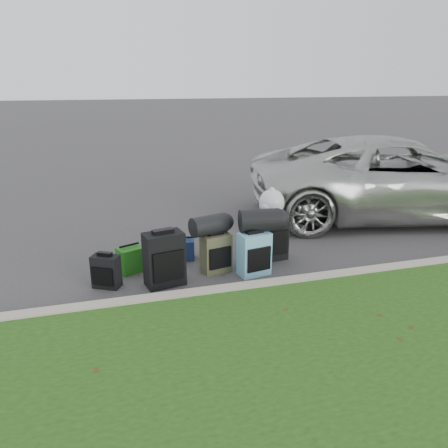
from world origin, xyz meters
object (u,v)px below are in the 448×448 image
object	(u,v)px
suitcase_large_black_right	(272,238)
tote_green	(130,260)
suv	(396,177)
suitcase_teal	(254,254)
suitcase_large_black_left	(164,259)
tote_navy	(185,249)
suitcase_olive	(216,253)
suitcase_small_black	(106,271)

from	to	relation	value
suitcase_large_black_right	tote_green	world-z (taller)	suitcase_large_black_right
suv	suitcase_teal	distance (m)	4.01
suitcase_large_black_left	tote_navy	bearing A→B (deg)	50.55
suitcase_olive	tote_green	world-z (taller)	suitcase_olive
suitcase_large_black_left	tote_navy	xyz separation A→B (m)	(0.41, 0.77, -0.20)
suitcase_olive	suitcase_teal	distance (m)	0.53
suitcase_small_black	tote_navy	distance (m)	1.31
suitcase_large_black_right	tote_green	size ratio (longest dim) A/B	1.89
suitcase_large_black_right	tote_navy	bearing A→B (deg)	158.70
suitcase_large_black_left	suitcase_olive	size ratio (longest dim) A/B	1.32
suv	tote_green	bearing A→B (deg)	117.06
suitcase_olive	suitcase_teal	size ratio (longest dim) A/B	0.90
suitcase_olive	suitcase_teal	bearing A→B (deg)	-39.31
suitcase_olive	tote_navy	bearing A→B (deg)	109.99
suitcase_large_black_left	suitcase_teal	world-z (taller)	suitcase_large_black_left
suv	suitcase_olive	bearing A→B (deg)	124.65
suitcase_small_black	suitcase_large_black_left	world-z (taller)	suitcase_large_black_left
suitcase_small_black	suitcase_large_black_left	size ratio (longest dim) A/B	0.60
suitcase_small_black	tote_green	distance (m)	0.52
suv	suitcase_small_black	distance (m)	5.77
suitcase_small_black	suitcase_olive	distance (m)	1.49
suitcase_teal	tote_navy	distance (m)	1.14
suitcase_olive	suitcase_small_black	bearing A→B (deg)	171.96
suitcase_small_black	tote_navy	xyz separation A→B (m)	(1.14, 0.64, -0.06)
suv	tote_navy	xyz separation A→B (m)	(-4.35, -1.04, -0.62)
suv	suitcase_small_black	bearing A→B (deg)	120.12
suitcase_large_black_left	tote_green	xyz separation A→B (m)	(-0.40, 0.53, -0.18)
suitcase_olive	tote_navy	size ratio (longest dim) A/B	1.79
suitcase_large_black_left	suitcase_teal	xyz separation A→B (m)	(1.22, -0.02, -0.06)
suv	suitcase_large_black_right	bearing A→B (deg)	127.10
suitcase_small_black	suitcase_teal	xyz separation A→B (m)	(1.95, -0.15, 0.08)
suitcase_small_black	suitcase_large_black_right	size ratio (longest dim) A/B	0.64
suitcase_olive	suv	bearing A→B (deg)	9.75
suitcase_teal	suitcase_small_black	bearing A→B (deg)	165.63
suv	suitcase_large_black_left	distance (m)	5.11
suitcase_large_black_left	tote_green	bearing A→B (deg)	115.79
suitcase_large_black_left	suitcase_large_black_right	xyz separation A→B (m)	(1.65, 0.43, -0.02)
suv	tote_green	size ratio (longest dim) A/B	15.63
suitcase_olive	tote_green	size ratio (longest dim) A/B	1.52
suitcase_small_black	tote_navy	size ratio (longest dim) A/B	1.43
suitcase_small_black	suitcase_olive	bearing A→B (deg)	32.55
suitcase_teal	tote_green	distance (m)	1.72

